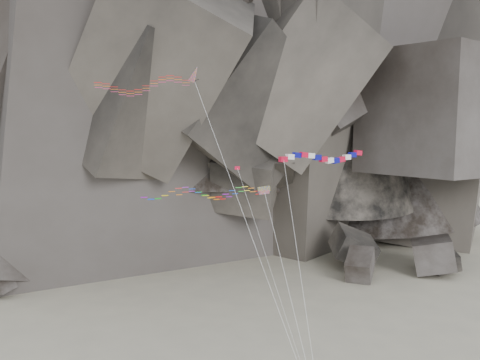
{
  "coord_description": "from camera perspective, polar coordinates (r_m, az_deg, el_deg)",
  "views": [
    {
      "loc": [
        -8.1,
        -49.41,
        26.73
      ],
      "look_at": [
        0.34,
        6.0,
        19.9
      ],
      "focal_mm": 40.0,
      "sensor_mm": 36.0,
      "label": 1
    }
  ],
  "objects": [
    {
      "name": "delta_kite",
      "position": [
        52.6,
        -10.69,
        9.93
      ],
      "size": [
        18.93,
        15.11,
        29.68
      ],
      "rotation": [
        0.0,
        0.0,
        0.29
      ],
      "color": "red",
      "rests_on": "ground"
    },
    {
      "name": "pennant_kite",
      "position": [
        47.69,
        1.99,
        -5.74
      ],
      "size": [
        5.57,
        10.78,
        20.24
      ],
      "rotation": [
        0.0,
        0.0,
        0.04
      ],
      "color": "red",
      "rests_on": "ground"
    },
    {
      "name": "headland",
      "position": [
        120.65,
        -4.89,
        14.19
      ],
      "size": [
        110.0,
        70.0,
        84.0
      ],
      "primitive_type": null,
      "color": "#514A42",
      "rests_on": "ground"
    },
    {
      "name": "boulder_field",
      "position": [
        89.05,
        2.85,
        -9.11
      ],
      "size": [
        78.54,
        15.78,
        7.58
      ],
      "color": "#47423F",
      "rests_on": "ground"
    },
    {
      "name": "banner_kite",
      "position": [
        58.96,
        8.8,
        2.35
      ],
      "size": [
        10.63,
        20.69,
        21.08
      ],
      "rotation": [
        0.0,
        0.0,
        0.37
      ],
      "color": "red",
      "rests_on": "ground"
    },
    {
      "name": "parafoil_kite",
      "position": [
        52.12,
        -4.22,
        -1.36
      ],
      "size": [
        14.65,
        14.31,
        18.03
      ],
      "rotation": [
        0.0,
        0.0,
        0.02
      ],
      "color": "#D1BA0B",
      "rests_on": "ground"
    }
  ]
}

